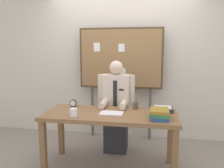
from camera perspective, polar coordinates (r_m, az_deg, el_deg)
ground_plane at (r=3.18m, az=-0.52°, el=-20.41°), size 12.00×12.00×0.00m
back_wall at (r=3.99m, az=2.58°, el=5.94°), size 6.40×0.08×2.70m
desk at (r=2.91m, az=-0.54°, el=-9.18°), size 1.69×0.69×0.75m
person at (r=3.41m, az=1.03°, el=-6.59°), size 0.55×0.56×1.38m
bulletin_board at (r=3.79m, az=2.20°, el=6.10°), size 1.39×0.09×1.90m
book_stack at (r=2.70m, az=11.87°, el=-7.40°), size 0.23×0.28×0.11m
open_notebook at (r=2.86m, az=-0.14°, el=-7.39°), size 0.29×0.20×0.01m
desk_clock at (r=3.24m, az=-9.79°, el=-4.88°), size 0.10×0.04×0.10m
coffee_mug at (r=2.77m, az=-9.69°, el=-7.13°), size 0.09×0.09×0.10m
pen_holder at (r=3.09m, az=5.98°, el=-5.39°), size 0.07×0.07×0.16m
paper_tray at (r=3.04m, az=12.67°, el=-6.21°), size 0.26×0.20×0.06m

